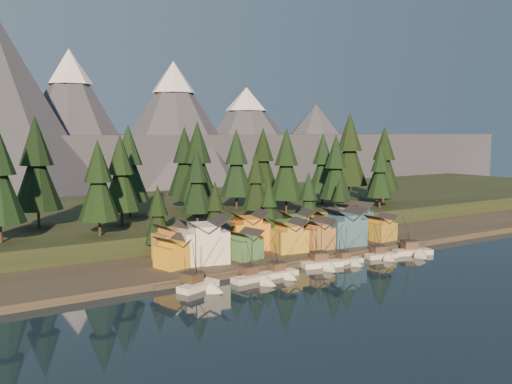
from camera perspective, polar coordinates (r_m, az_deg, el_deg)
ground at (r=126.20m, az=9.79°, el=-8.52°), size 500.00×500.00×0.00m
shore_strip at (r=156.86m, az=-0.25°, el=-5.28°), size 400.00×50.00×1.50m
hillside at (r=199.70m, az=-8.08°, el=-2.24°), size 420.00×100.00×6.00m
dock at (r=138.23m, az=5.10°, el=-6.96°), size 80.00×4.00×1.00m
mountain_ridge at (r=312.97m, az=-18.55°, el=4.72°), size 560.00×190.00×90.00m
boat_0 at (r=115.49m, az=-5.42°, el=-8.55°), size 10.07×10.72×12.40m
boat_1 at (r=121.29m, az=0.14°, el=-8.00°), size 10.72×11.53×11.45m
boat_2 at (r=125.33m, az=2.72°, el=-7.52°), size 8.25×8.99×10.78m
boat_3 at (r=134.23m, az=6.83°, el=-6.55°), size 10.40×10.98×12.15m
boat_4 at (r=139.19m, az=9.33°, el=-6.35°), size 8.65×9.28×9.84m
boat_5 at (r=146.24m, az=12.63°, el=-5.67°), size 8.78×9.37×10.99m
boat_6 at (r=151.93m, az=15.61°, el=-5.21°), size 10.83×11.43×12.70m
house_front_0 at (r=128.62m, az=-8.20°, el=-5.83°), size 8.47×8.19×7.07m
house_front_1 at (r=132.59m, az=-5.29°, el=-4.62°), size 12.15×11.84×10.60m
house_front_2 at (r=136.06m, az=-1.18°, el=-5.17°), size 8.11×8.16×6.81m
house_front_3 at (r=143.99m, az=3.29°, el=-4.28°), size 8.87×8.55×8.12m
house_front_4 at (r=148.40m, az=5.92°, el=-4.05°), size 7.66×8.27×7.84m
house_front_5 at (r=153.73m, az=8.82°, el=-3.32°), size 10.52×9.78×9.95m
house_front_6 at (r=162.73m, az=12.36°, el=-3.42°), size 7.43×7.06×7.04m
house_back_0 at (r=136.36m, az=-8.27°, el=-4.79°), size 8.63×8.34×8.68m
house_back_1 at (r=139.95m, az=-4.13°, el=-4.62°), size 7.73×7.81×7.95m
house_back_2 at (r=146.53m, az=-0.78°, el=-3.73°), size 10.98×10.41×9.84m
house_back_3 at (r=154.77m, az=3.97°, el=-3.40°), size 10.42×9.71×8.95m
house_back_4 at (r=160.24m, az=6.79°, el=-3.16°), size 9.01×8.75×8.64m
house_back_5 at (r=169.28m, az=9.77°, el=-2.57°), size 9.95×10.03×9.42m
tree_hill_1 at (r=160.91m, az=-21.09°, el=2.36°), size 12.83×12.83×29.90m
tree_hill_2 at (r=144.41m, az=-15.47°, el=0.84°), size 10.20×10.20×23.76m
tree_hill_3 at (r=158.88m, az=-13.37°, el=1.60°), size 10.74×10.74×25.03m
tree_hill_4 at (r=175.58m, az=-12.59°, el=2.53°), size 11.96×11.96×27.86m
tree_hill_5 at (r=157.07m, az=-5.92°, el=0.90°), size 9.07×9.07×21.14m
tree_hill_6 at (r=173.73m, az=-5.86°, el=2.77°), size 12.36×12.36×28.78m
tree_hill_7 at (r=164.46m, az=-0.01°, el=0.86°), size 8.39×8.39×19.55m
tree_hill_8 at (r=188.69m, az=-1.97°, el=2.69°), size 11.40×11.40×26.56m
tree_hill_9 at (r=178.99m, az=3.05°, el=2.56°), size 11.55×11.55×26.91m
tree_hill_10 at (r=204.00m, az=0.71°, el=3.04°), size 11.66×11.66×27.17m
tree_hill_11 at (r=185.16m, az=7.97°, el=2.28°), size 10.66×10.66×24.84m
tree_hill_12 at (r=202.47m, az=6.70°, el=2.69°), size 10.88×10.88×25.34m
tree_hill_13 at (r=196.16m, az=12.31°, el=1.90°), size 9.32×9.32×21.70m
tree_hill_14 at (r=218.64m, az=9.33°, el=3.97°), size 14.10×14.10×32.85m
tree_hill_15 at (r=190.73m, az=-7.14°, el=2.82°), size 11.75×11.75×27.38m
tree_hill_17 at (r=211.52m, az=12.68°, el=3.06°), size 11.83×11.83×27.56m
tree_shore_0 at (r=142.07m, az=-9.78°, el=-2.40°), size 7.39×7.39×17.21m
tree_shore_1 at (r=149.06m, az=-4.12°, el=-1.91°), size 7.43×7.43×17.30m
tree_shore_2 at (r=157.97m, az=1.27°, el=-1.54°), size 7.23×7.23×16.85m
tree_shore_3 at (r=166.11m, az=5.26°, el=-0.87°), size 7.97×7.97×18.56m
tree_shore_4 at (r=173.92m, az=8.36°, el=-0.99°), size 7.04×7.04×16.41m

